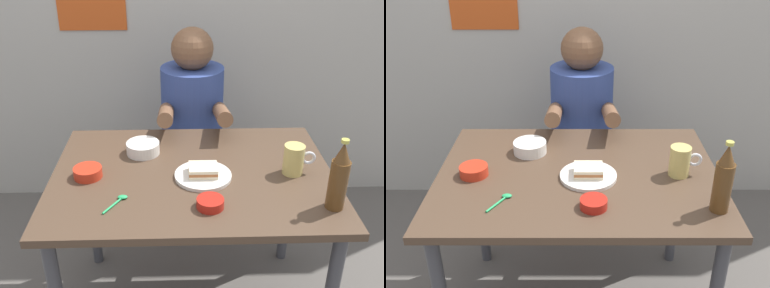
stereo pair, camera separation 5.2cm
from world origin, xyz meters
The scene contains 11 objects.
dining_table centered at (0.00, 0.00, 0.65)m, with size 1.10×0.80×0.74m.
stool centered at (0.02, 0.63, 0.35)m, with size 0.34×0.34×0.45m.
person_seated centered at (0.02, 0.62, 0.77)m, with size 0.33×0.56×0.72m.
plate_orange centered at (0.04, -0.04, 0.75)m, with size 0.22×0.22×0.01m, color silver.
sandwich centered at (0.04, -0.04, 0.77)m, with size 0.11×0.09×0.04m.
beer_mug centered at (0.39, -0.02, 0.80)m, with size 0.13×0.08×0.12m.
beer_bottle centered at (0.48, -0.25, 0.86)m, with size 0.06×0.06×0.26m.
rice_bowl_white centered at (-0.20, 0.17, 0.77)m, with size 0.14×0.14×0.05m.
sauce_bowl_chili centered at (-0.40, -0.02, 0.76)m, with size 0.11×0.11×0.04m.
sambal_bowl_red centered at (0.05, -0.24, 0.76)m, with size 0.10×0.10×0.03m.
spoon centered at (-0.27, -0.19, 0.75)m, with size 0.08×0.11×0.01m.
Camera 1 is at (-0.05, -1.49, 1.63)m, focal length 41.34 mm.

